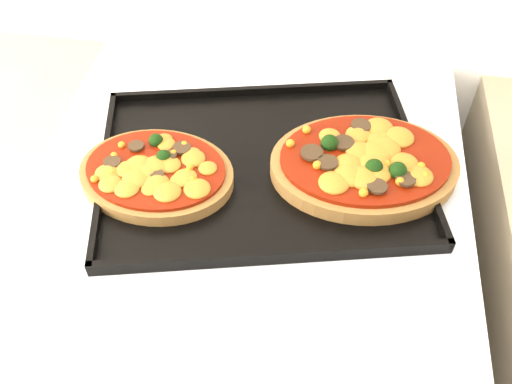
% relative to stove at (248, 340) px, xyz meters
% --- Properties ---
extents(stove, '(0.60, 0.60, 0.91)m').
position_rel_stove_xyz_m(stove, '(0.00, 0.00, 0.00)').
color(stove, white).
rests_on(stove, floor).
extents(baking_tray, '(0.49, 0.41, 0.02)m').
position_rel_stove_xyz_m(baking_tray, '(0.02, 0.02, 0.47)').
color(baking_tray, black).
rests_on(baking_tray, stove).
extents(pizza_left, '(0.21, 0.17, 0.03)m').
position_rel_stove_xyz_m(pizza_left, '(-0.11, -0.03, 0.48)').
color(pizza_left, olive).
rests_on(pizza_left, baking_tray).
extents(pizza_right, '(0.28, 0.23, 0.04)m').
position_rel_stove_xyz_m(pizza_right, '(0.16, 0.03, 0.48)').
color(pizza_right, olive).
rests_on(pizza_right, baking_tray).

